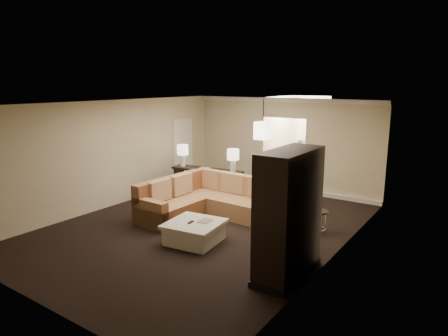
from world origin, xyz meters
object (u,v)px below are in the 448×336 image
Objects in this scene: drink_table at (319,217)px; armoire at (288,217)px; sectional_sofa at (218,202)px; coffee_table at (194,232)px; person at (301,162)px; console_table at (207,180)px.

armoire is at bearing -82.47° from drink_table.
sectional_sofa is 1.53× the size of armoire.
coffee_table is 2.37m from armoire.
sectional_sofa is at bearing 108.21° from coffee_table.
drink_table is (-0.29, 2.20, -0.69)m from armoire.
armoire is at bearing 120.10° from person.
drink_table is 3.70m from person.
sectional_sofa is 2.46m from drink_table.
console_table reaches higher than drink_table.
sectional_sofa is 1.79m from console_table.
drink_table is at bearing 45.64° from coffee_table.
drink_table is at bearing 97.53° from armoire.
console_table is 2.98m from person.
armoire reaches higher than drink_table.
sectional_sofa is 1.53× the size of console_table.
drink_table is at bearing 11.24° from sectional_sofa.
console_table is at bearing 142.50° from armoire.
coffee_table is 2.38× the size of drink_table.
armoire is 2.32m from drink_table.
drink_table is at bearing -19.39° from console_table.
person is (1.85, 2.30, 0.38)m from console_table.
console_table reaches higher than coffee_table.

